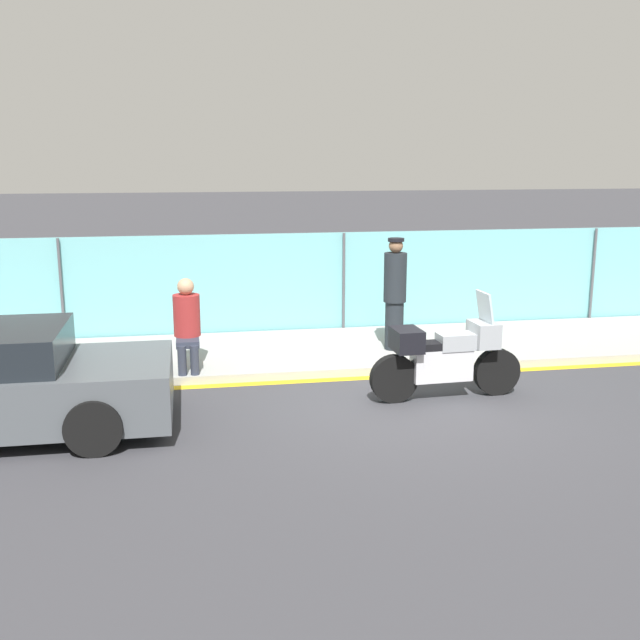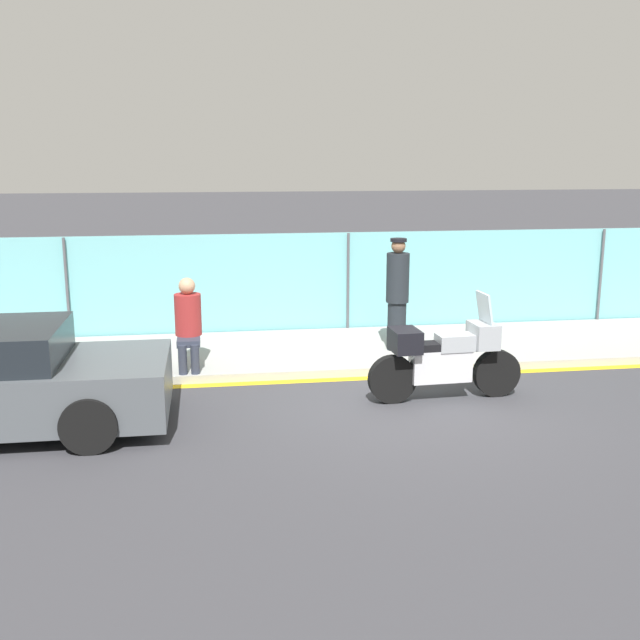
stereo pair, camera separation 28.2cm
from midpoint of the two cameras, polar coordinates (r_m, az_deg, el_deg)
ground_plane at (r=10.23m, az=5.61°, el=-6.24°), size 120.00×120.00×0.00m
sidewalk at (r=12.66m, az=2.41°, el=-2.23°), size 36.97×2.72×0.13m
curb_paint_stripe at (r=11.32m, az=4.00°, el=-4.35°), size 36.97×0.18×0.01m
storefront_fence at (r=13.86m, az=1.15°, el=2.80°), size 35.12×0.17×1.89m
motorcycle at (r=10.30m, az=8.76°, el=-2.77°), size 2.16×0.56×1.47m
officer_standing at (r=12.25m, az=5.07°, el=2.08°), size 0.37×0.37×1.84m
person_seated_on_curb at (r=11.33m, az=-10.81°, el=0.05°), size 0.40×0.70×1.36m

